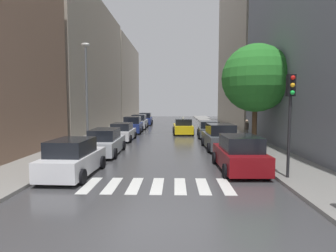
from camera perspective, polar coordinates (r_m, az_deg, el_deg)
name	(u,v)px	position (r m, az deg, el deg)	size (l,w,h in m)	color
ground_plane	(169,132)	(31.39, 0.20, -1.23)	(28.00, 72.00, 0.04)	#3D3D3F
sidewalk_left	(112,131)	(32.19, -11.45, -1.00)	(3.00, 72.00, 0.15)	gray
sidewalk_right	(226,131)	(31.91, 11.95, -1.06)	(3.00, 72.00, 0.15)	gray
crosswalk_stripes	(157,186)	(11.22, -2.20, -12.20)	(5.85, 2.20, 0.01)	silver
building_left_mid	(79,67)	(35.93, -17.91, 11.58)	(6.00, 21.94, 15.32)	#9E9384
building_left_far	(117,82)	(57.32, -10.43, 8.98)	(6.00, 21.17, 15.04)	#9E9384
building_right_mid	(251,42)	(40.68, 16.81, 16.31)	(6.00, 18.17, 23.06)	#9E9384
parked_car_left_nearest	(73,159)	(13.21, -19.00, -6.38)	(2.11, 4.17, 1.68)	silver
parked_car_left_second	(106,142)	(18.10, -12.76, -3.30)	(2.05, 4.67, 1.64)	#B2B7BF
parked_car_left_third	(122,132)	(24.40, -9.37, -1.28)	(2.01, 4.05, 1.54)	silver
parked_car_left_fourth	(133,125)	(30.28, -7.29, 0.13)	(2.16, 4.16, 1.80)	navy
parked_car_left_fifth	(139,122)	(35.58, -5.94, 0.83)	(2.08, 4.57, 1.78)	#B2B7BF
parked_car_left_sixth	(146,119)	(41.52, -4.65, 1.42)	(2.11, 4.70, 1.79)	navy
parked_car_right_nearest	(239,154)	(13.88, 14.52, -5.66)	(2.17, 4.34, 1.72)	maroon
parked_car_right_second	(220,137)	(19.95, 10.60, -2.32)	(2.29, 4.61, 1.81)	#474C51
parked_car_right_third	(209,130)	(26.65, 8.46, -0.73)	(2.28, 4.43, 1.55)	#474C51
taxi_midroad	(183,127)	(29.08, 3.09, -0.17)	(2.20, 4.48, 1.81)	yellow
pedestrian_by_kerb	(247,129)	(25.08, 15.91, -0.54)	(0.36, 0.36, 1.68)	gray
street_tree_right	(256,78)	(21.11, 17.61, 9.35)	(4.86, 4.86, 7.33)	#513823
traffic_light_right_corner	(290,103)	(12.49, 23.93, 4.39)	(0.30, 0.42, 4.30)	black
lamp_post_left	(86,88)	(20.44, -16.46, 7.55)	(0.60, 0.28, 7.29)	#595B60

